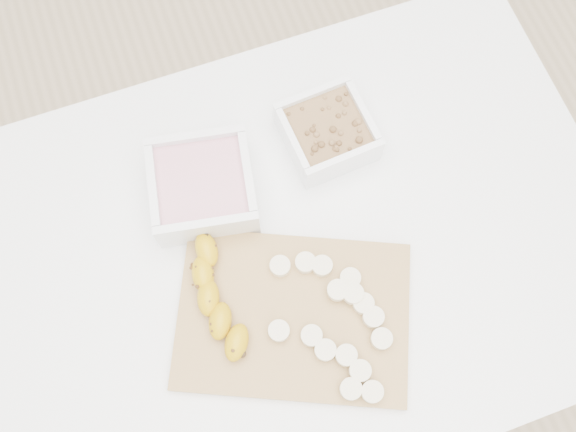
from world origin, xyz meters
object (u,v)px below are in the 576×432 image
object	(u,v)px
table	(294,262)
bowl_yogurt	(203,186)
bowl_granola	(327,132)
banana	(218,299)
cutting_board	(293,316)

from	to	relation	value
table	bowl_yogurt	xyz separation A→B (m)	(-0.10, 0.13, 0.13)
bowl_yogurt	bowl_granola	bearing A→B (deg)	6.34
banana	bowl_granola	bearing A→B (deg)	50.65
bowl_granola	cutting_board	world-z (taller)	bowl_granola
table	cutting_board	distance (m)	0.15
bowl_granola	bowl_yogurt	bearing A→B (deg)	-173.66
table	bowl_yogurt	bearing A→B (deg)	129.23
bowl_yogurt	banana	size ratio (longest dim) A/B	0.95
bowl_yogurt	cutting_board	xyz separation A→B (m)	(0.06, -0.23, -0.03)
cutting_board	bowl_yogurt	bearing A→B (deg)	105.83
bowl_yogurt	bowl_granola	world-z (taller)	bowl_yogurt
table	bowl_granola	xyz separation A→B (m)	(0.11, 0.15, 0.13)
table	bowl_granola	world-z (taller)	bowl_granola
table	cutting_board	bearing A→B (deg)	-111.05
bowl_yogurt	banana	xyz separation A→B (m)	(-0.03, -0.17, -0.01)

